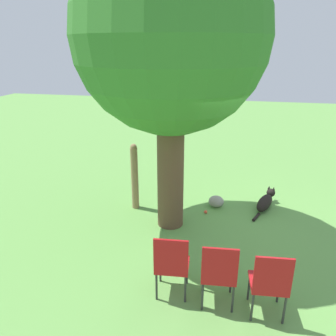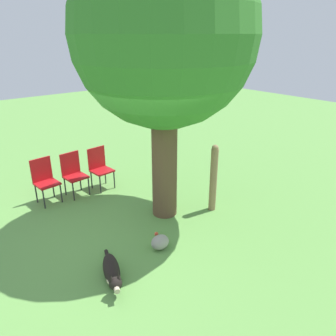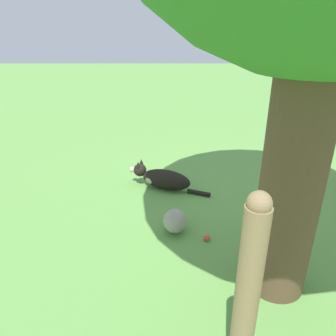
{
  "view_description": "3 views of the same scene",
  "coord_description": "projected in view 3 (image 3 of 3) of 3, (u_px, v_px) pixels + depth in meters",
  "views": [
    {
      "loc": [
        -5.41,
        -0.17,
        3.2
      ],
      "look_at": [
        0.05,
        0.98,
        1.09
      ],
      "focal_mm": 35.0,
      "sensor_mm": 36.0,
      "label": 1
    },
    {
      "loc": [
        4.42,
        -2.69,
        3.33
      ],
      "look_at": [
        -0.08,
        1.02,
        0.93
      ],
      "focal_mm": 35.0,
      "sensor_mm": 36.0,
      "label": 2
    },
    {
      "loc": [
        0.9,
        3.13,
        2.14
      ],
      "look_at": [
        0.89,
        -0.98,
        0.27
      ],
      "focal_mm": 35.0,
      "sensor_mm": 36.0,
      "label": 3
    }
  ],
  "objects": [
    {
      "name": "ground_plane",
      "position": [
        246.0,
        225.0,
        3.74
      ],
      "size": [
        30.0,
        30.0,
        0.0
      ],
      "primitive_type": "plane",
      "color": "#609947"
    },
    {
      "name": "dog",
      "position": [
        162.0,
        178.0,
        4.5
      ],
      "size": [
        1.11,
        0.52,
        0.37
      ],
      "rotation": [
        0.0,
        0.0,
        5.9
      ],
      "color": "black",
      "rests_on": "ground_plane"
    },
    {
      "name": "fence_post",
      "position": [
        247.0,
        298.0,
        1.86
      ],
      "size": [
        0.14,
        0.14,
        1.38
      ],
      "color": "#937551",
      "rests_on": "ground_plane"
    },
    {
      "name": "tennis_ball",
      "position": [
        207.0,
        238.0,
        3.46
      ],
      "size": [
        0.07,
        0.07,
        0.07
      ],
      "color": "#E54C33",
      "rests_on": "ground_plane"
    },
    {
      "name": "garden_rock",
      "position": [
        175.0,
        221.0,
        3.59
      ],
      "size": [
        0.25,
        0.32,
        0.24
      ],
      "color": "gray",
      "rests_on": "ground_plane"
    }
  ]
}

